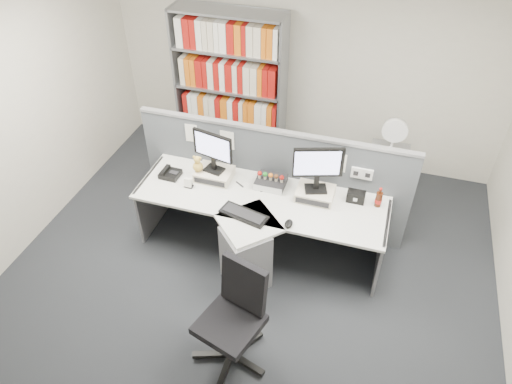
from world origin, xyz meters
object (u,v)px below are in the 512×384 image
(shelving_unit, at_px, (230,90))
(desk_phone, at_px, (170,174))
(keyboard, at_px, (244,214))
(mouse, at_px, (289,224))
(monitor_left, at_px, (213,149))
(office_chair, at_px, (235,314))
(monitor_right, at_px, (318,166))
(speaker, at_px, (356,197))
(cola_bottle, at_px, (379,199))
(desk_calendar, at_px, (188,183))
(desktop_pc, at_px, (271,182))
(desk_fan, at_px, (394,133))
(desk, at_px, (254,230))
(filing_cabinet, at_px, (384,179))

(shelving_unit, bearing_deg, desk_phone, -95.10)
(keyboard, distance_m, mouse, 0.45)
(monitor_left, xyz_separation_m, office_chair, (0.74, -1.48, -0.55))
(monitor_left, relative_size, monitor_right, 0.92)
(speaker, bearing_deg, mouse, -135.61)
(monitor_right, bearing_deg, cola_bottle, 5.12)
(keyboard, relative_size, cola_bottle, 2.29)
(desk_calendar, height_order, cola_bottle, cola_bottle)
(desktop_pc, relative_size, desk_phone, 1.45)
(monitor_left, relative_size, desk_calendar, 4.25)
(monitor_right, height_order, desktop_pc, monitor_right)
(office_chair, bearing_deg, desk_calendar, 126.94)
(desktop_pc, xyz_separation_m, cola_bottle, (1.11, -0.00, 0.04))
(shelving_unit, distance_m, office_chair, 3.17)
(desk_fan, bearing_deg, desk_phone, -153.21)
(keyboard, height_order, desk_fan, desk_fan)
(keyboard, xyz_separation_m, shelving_unit, (-0.82, 1.95, 0.24))
(desk, xyz_separation_m, cola_bottle, (1.16, 0.44, 0.35))
(monitor_right, bearing_deg, desk_calendar, -170.19)
(shelving_unit, relative_size, desk_fan, 4.17)
(desk, bearing_deg, desk_fan, 49.38)
(desk, bearing_deg, monitor_left, 146.00)
(keyboard, relative_size, speaker, 2.80)
(desk, distance_m, office_chair, 1.12)
(monitor_left, bearing_deg, desk, -34.00)
(mouse, bearing_deg, desk_phone, 165.35)
(shelving_unit, bearing_deg, desk_fan, -12.08)
(office_chair, bearing_deg, mouse, 78.34)
(keyboard, bearing_deg, desk_fan, 49.50)
(desk, height_order, mouse, mouse)
(mouse, distance_m, speaker, 0.78)
(office_chair, bearing_deg, keyboard, 103.96)
(keyboard, height_order, desk_phone, desk_phone)
(filing_cabinet, distance_m, desk_fan, 0.65)
(desk, relative_size, desk_calendar, 23.81)
(desk_fan, height_order, office_chair, desk_fan)
(monitor_left, height_order, desktop_pc, monitor_left)
(desktop_pc, height_order, office_chair, office_chair)
(desk_calendar, bearing_deg, desk, -11.53)
(desk, relative_size, shelving_unit, 1.30)
(speaker, xyz_separation_m, office_chair, (-0.77, -1.54, -0.24))
(desk, bearing_deg, cola_bottle, 20.78)
(keyboard, distance_m, desk_phone, 1.03)
(desktop_pc, distance_m, desk_phone, 1.10)
(desk_phone, relative_size, office_chair, 0.21)
(desk_fan, bearing_deg, monitor_right, -123.39)
(cola_bottle, bearing_deg, desk_phone, -175.52)
(filing_cabinet, bearing_deg, monitor_left, -150.12)
(mouse, distance_m, shelving_unit, 2.34)
(shelving_unit, bearing_deg, keyboard, -67.09)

